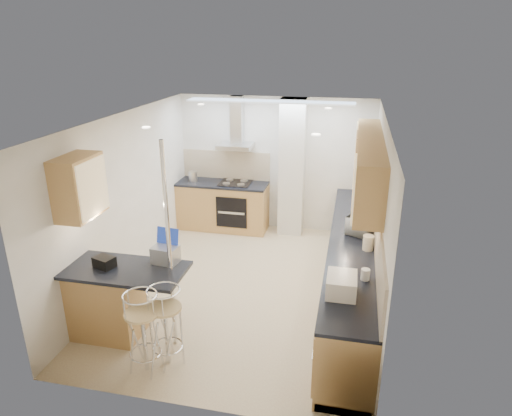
% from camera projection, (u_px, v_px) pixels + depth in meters
% --- Properties ---
extents(ground, '(4.80, 4.80, 0.00)m').
position_uv_depth(ground, '(246.00, 287.00, 6.78)').
color(ground, tan).
rests_on(ground, ground).
extents(room_shell, '(3.64, 4.84, 2.51)m').
position_uv_depth(room_shell, '(273.00, 182.00, 6.52)').
color(room_shell, silver).
rests_on(room_shell, ground).
extents(right_counter, '(0.63, 4.40, 0.92)m').
position_uv_depth(right_counter, '(351.00, 270.00, 6.32)').
color(right_counter, tan).
rests_on(right_counter, ground).
extents(back_counter, '(1.70, 0.63, 0.92)m').
position_uv_depth(back_counter, '(223.00, 205.00, 8.73)').
color(back_counter, tan).
rests_on(back_counter, ground).
extents(peninsula, '(1.47, 0.72, 0.94)m').
position_uv_depth(peninsula, '(127.00, 303.00, 5.51)').
color(peninsula, tan).
rests_on(peninsula, ground).
extents(microwave, '(0.50, 0.58, 0.27)m').
position_uv_depth(microwave, '(363.00, 223.00, 6.34)').
color(microwave, silver).
rests_on(microwave, right_counter).
extents(laptop, '(0.32, 0.26, 0.21)m').
position_uv_depth(laptop, '(166.00, 255.00, 5.46)').
color(laptop, '#ADB1B5').
rests_on(laptop, peninsula).
extents(bag, '(0.28, 0.24, 0.13)m').
position_uv_depth(bag, '(104.00, 262.00, 5.36)').
color(bag, black).
rests_on(bag, peninsula).
extents(bar_stool_near, '(0.49, 0.49, 0.97)m').
position_uv_depth(bar_stool_near, '(144.00, 333.00, 4.94)').
color(bar_stool_near, tan).
rests_on(bar_stool_near, ground).
extents(bar_stool_end, '(0.49, 0.49, 0.96)m').
position_uv_depth(bar_stool_end, '(166.00, 327.00, 5.05)').
color(bar_stool_end, tan).
rests_on(bar_stool_end, ground).
extents(jar_a, '(0.15, 0.15, 0.19)m').
position_uv_depth(jar_a, '(352.00, 225.00, 6.40)').
color(jar_a, white).
rests_on(jar_a, right_counter).
extents(jar_b, '(0.14, 0.14, 0.15)m').
position_uv_depth(jar_b, '(362.00, 221.00, 6.58)').
color(jar_b, white).
rests_on(jar_b, right_counter).
extents(jar_c, '(0.18, 0.18, 0.19)m').
position_uv_depth(jar_c, '(368.00, 243.00, 5.84)').
color(jar_c, '#BEB298').
rests_on(jar_c, right_counter).
extents(jar_d, '(0.11, 0.11, 0.13)m').
position_uv_depth(jar_d, '(365.00, 274.00, 5.12)').
color(jar_d, silver).
rests_on(jar_d, right_counter).
extents(bread_bin, '(0.32, 0.40, 0.21)m').
position_uv_depth(bread_bin, '(341.00, 285.00, 4.83)').
color(bread_bin, white).
rests_on(bread_bin, right_counter).
extents(kettle, '(0.16, 0.16, 0.20)m').
position_uv_depth(kettle, '(193.00, 176.00, 8.60)').
color(kettle, silver).
rests_on(kettle, back_counter).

